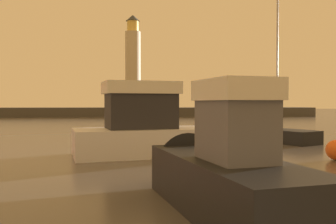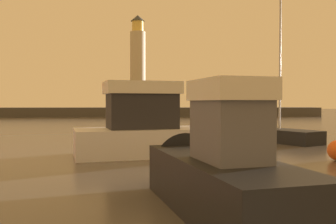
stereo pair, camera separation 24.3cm
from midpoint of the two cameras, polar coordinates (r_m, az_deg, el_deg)
The scene contains 7 objects.
ground_plane at distance 33.28m, azimuth -2.41°, elevation -2.72°, with size 220.00×220.00×0.00m, color #4C4742.
breakwater at distance 64.78m, azimuth -3.51°, elevation -0.01°, with size 58.82×5.23×1.58m, color #423F3D.
lighthouse at distance 65.10m, azimuth -5.52°, elevation 7.38°, with size 2.65×2.65×16.01m.
motorboat_2 at distance 17.62m, azimuth 1.76°, elevation -3.05°, with size 9.81×4.81×4.07m.
motorboat_5 at distance 8.89m, azimuth 5.97°, elevation -8.67°, with size 3.26×7.14×3.12m.
sailboat_moored at distance 24.29m, azimuth 14.92°, elevation -3.16°, with size 4.71×6.63×11.07m.
mooring_buoy at distance 17.09m, azimuth 24.06°, elevation -5.35°, with size 0.86×0.86×0.86m, color #EA5919.
Camera 1 is at (-1.43, -1.58, 2.41)m, focal length 39.69 mm.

